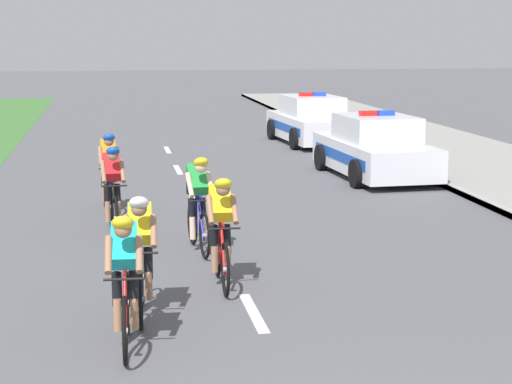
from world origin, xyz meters
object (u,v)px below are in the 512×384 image
Objects in this scene: cyclist_fourth at (198,202)px; police_car_nearest at (375,149)px; cyclist_fifth at (113,188)px; cyclist_third at (221,230)px; police_car_second at (311,122)px; cyclist_lead at (125,278)px; cyclist_sixth at (109,170)px; cyclist_second at (140,253)px.

cyclist_fourth is 0.38× the size of police_car_nearest.
police_car_nearest reaches higher than cyclist_fifth.
cyclist_fifth is at bearing 129.91° from cyclist_fourth.
cyclist_third is 16.35m from police_car_second.
cyclist_third is (1.32, 2.27, 0.00)m from cyclist_lead.
police_car_second is at bearing 58.17° from cyclist_sixth.
cyclist_fourth and cyclist_sixth have the same top height.
cyclist_third is at bearing -75.44° from cyclist_sixth.
cyclist_third is (1.11, 1.17, 0.00)m from cyclist_second.
cyclist_lead is 18.92m from police_car_second.
cyclist_lead is 7.91m from cyclist_sixth.
cyclist_third is 10.01m from police_car_nearest.
cyclist_lead is 5.88m from cyclist_fifth.
cyclist_sixth is at bearing -121.83° from police_car_second.
cyclist_fifth is (-1.41, 3.60, 0.00)m from cyclist_third.
police_car_second is at bearing 62.90° from cyclist_fifth.
cyclist_second is at bearing 79.48° from cyclist_lead.
cyclist_sixth is (-0.35, 6.80, 0.00)m from cyclist_second.
cyclist_lead is at bearing -108.72° from police_car_second.
cyclist_second is 1.61m from cyclist_third.
cyclist_second is 4.78m from cyclist_fifth.
police_car_nearest is (6.07, 11.08, -0.11)m from cyclist_lead.
cyclist_lead is 1.00× the size of cyclist_third.
police_car_nearest is 1.00× the size of police_car_second.
police_car_second is (5.87, 16.81, -0.11)m from cyclist_second.
cyclist_lead and cyclist_third have the same top height.
cyclist_third is 1.00× the size of cyclist_sixth.
cyclist_second is 1.00× the size of cyclist_fifth.
cyclist_second is 1.00× the size of cyclist_fourth.
cyclist_fourth is 1.00× the size of cyclist_fifth.
police_car_second is at bearing 73.10° from cyclist_third.
police_car_nearest and police_car_second have the same top height.
cyclist_fifth is 0.38× the size of police_car_second.
cyclist_third is at bearing -118.35° from police_car_nearest.
police_car_second reaches higher than cyclist_second.
cyclist_lead is at bearing -100.52° from cyclist_second.
police_car_second is (6.22, 10.01, -0.11)m from cyclist_sixth.
cyclist_second is 1.00× the size of cyclist_third.
cyclist_lead is 0.38× the size of police_car_second.
police_car_nearest is at bearing 61.28° from cyclist_lead.
cyclist_fifth is at bearing -88.46° from cyclist_sixth.
cyclist_sixth is at bearing 91.54° from cyclist_fifth.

